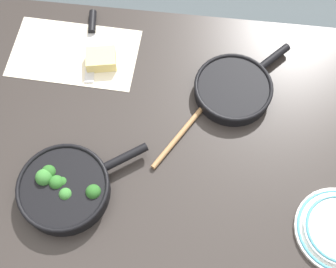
{
  "coord_description": "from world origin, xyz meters",
  "views": [
    {
      "loc": [
        0.07,
        -0.59,
        2.0
      ],
      "look_at": [
        0.0,
        0.0,
        0.8
      ],
      "focal_mm": 50.0,
      "sensor_mm": 36.0,
      "label": 1
    }
  ],
  "objects_px": {
    "wooden_spoon": "(199,112)",
    "cheese_block": "(101,59)",
    "skillet_broccoli": "(65,188)",
    "grater_knife": "(92,36)",
    "skillet_eggs": "(234,89)"
  },
  "relations": [
    {
      "from": "wooden_spoon",
      "to": "cheese_block",
      "type": "bearing_deg",
      "value": 96.18
    },
    {
      "from": "wooden_spoon",
      "to": "cheese_block",
      "type": "xyz_separation_m",
      "value": [
        -0.32,
        0.14,
        0.01
      ]
    },
    {
      "from": "skillet_broccoli",
      "to": "wooden_spoon",
      "type": "relative_size",
      "value": 1.04
    },
    {
      "from": "skillet_broccoli",
      "to": "grater_knife",
      "type": "relative_size",
      "value": 1.23
    },
    {
      "from": "skillet_broccoli",
      "to": "wooden_spoon",
      "type": "height_order",
      "value": "skillet_broccoli"
    },
    {
      "from": "skillet_broccoli",
      "to": "cheese_block",
      "type": "xyz_separation_m",
      "value": [
        0.02,
        0.43,
        -0.01
      ]
    },
    {
      "from": "skillet_broccoli",
      "to": "skillet_eggs",
      "type": "bearing_deg",
      "value": 4.63
    },
    {
      "from": "skillet_broccoli",
      "to": "wooden_spoon",
      "type": "bearing_deg",
      "value": 4.58
    },
    {
      "from": "cheese_block",
      "to": "skillet_eggs",
      "type": "bearing_deg",
      "value": -8.3
    },
    {
      "from": "grater_knife",
      "to": "cheese_block",
      "type": "relative_size",
      "value": 2.62
    },
    {
      "from": "skillet_broccoli",
      "to": "cheese_block",
      "type": "height_order",
      "value": "skillet_broccoli"
    },
    {
      "from": "grater_knife",
      "to": "cheese_block",
      "type": "xyz_separation_m",
      "value": [
        0.05,
        -0.1,
        0.01
      ]
    },
    {
      "from": "skillet_eggs",
      "to": "wooden_spoon",
      "type": "height_order",
      "value": "skillet_eggs"
    },
    {
      "from": "wooden_spoon",
      "to": "cheese_block",
      "type": "height_order",
      "value": "cheese_block"
    },
    {
      "from": "skillet_broccoli",
      "to": "grater_knife",
      "type": "distance_m",
      "value": 0.53
    }
  ]
}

